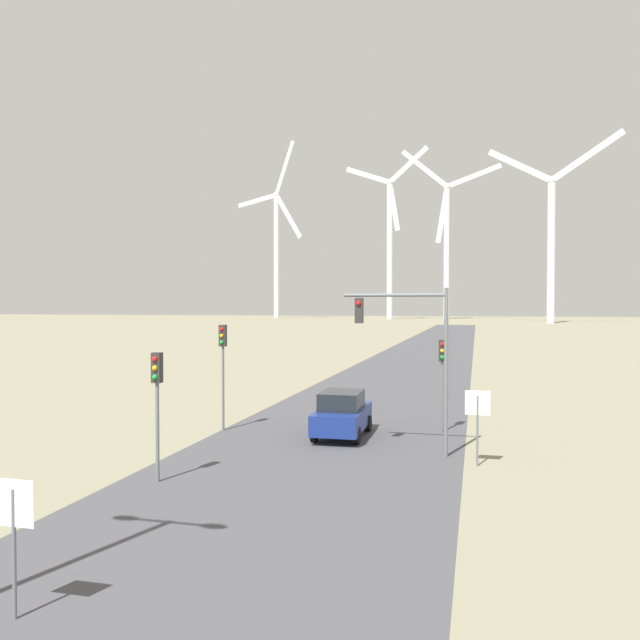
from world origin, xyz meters
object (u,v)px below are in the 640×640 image
(car_approaching, at_px, (342,414))
(wind_turbine_far_left, at_px, (276,242))
(traffic_light_mast_overhead, at_px, (410,338))
(traffic_light_post_near_right, at_px, (442,364))
(wind_turbine_center, at_px, (447,237))
(stop_sign_far, at_px, (478,413))
(wind_turbine_left, at_px, (390,237))
(traffic_light_post_near_left, at_px, (157,387))
(wind_turbine_right, at_px, (551,232))
(traffic_light_post_mid_left, at_px, (223,353))
(stop_sign_near, at_px, (14,521))

(car_approaching, bearing_deg, wind_turbine_far_left, 108.80)
(traffic_light_mast_overhead, distance_m, wind_turbine_far_left, 236.54)
(traffic_light_post_near_right, distance_m, wind_turbine_center, 215.48)
(stop_sign_far, height_order, traffic_light_mast_overhead, traffic_light_mast_overhead)
(stop_sign_far, height_order, wind_turbine_left, wind_turbine_left)
(wind_turbine_far_left, distance_m, wind_turbine_center, 68.80)
(traffic_light_post_near_left, xyz_separation_m, wind_turbine_far_left, (-70.71, 227.01, 28.33))
(traffic_light_post_near_right, height_order, wind_turbine_right, wind_turbine_right)
(car_approaching, bearing_deg, stop_sign_far, -32.79)
(traffic_light_post_near_right, distance_m, traffic_light_mast_overhead, 4.52)
(wind_turbine_far_left, bearing_deg, traffic_light_post_near_right, -70.15)
(traffic_light_mast_overhead, relative_size, wind_turbine_far_left, 0.08)
(wind_turbine_center, bearing_deg, wind_turbine_right, -56.09)
(traffic_light_post_near_right, bearing_deg, traffic_light_post_mid_left, -168.26)
(traffic_light_mast_overhead, xyz_separation_m, wind_turbine_left, (-29.53, 210.74, 26.74))
(traffic_light_post_near_left, xyz_separation_m, traffic_light_post_mid_left, (-1.13, 7.59, 0.40))
(stop_sign_near, height_order, wind_turbine_center, wind_turbine_center)
(stop_sign_far, relative_size, traffic_light_mast_overhead, 0.42)
(traffic_light_mast_overhead, height_order, wind_turbine_center, wind_turbine_center)
(wind_turbine_far_left, distance_m, wind_turbine_left, 49.37)
(stop_sign_far, distance_m, traffic_light_post_near_left, 10.21)
(stop_sign_far, xyz_separation_m, wind_turbine_left, (-31.84, 211.76, 29.12))
(traffic_light_post_near_left, bearing_deg, traffic_light_post_near_right, 50.40)
(traffic_light_post_near_right, relative_size, wind_turbine_left, 0.06)
(traffic_light_mast_overhead, distance_m, wind_turbine_left, 214.48)
(wind_turbine_right, bearing_deg, traffic_light_mast_overhead, -97.71)
(traffic_light_post_near_right, relative_size, traffic_light_post_mid_left, 0.86)
(car_approaching, relative_size, wind_turbine_center, 0.06)
(car_approaching, height_order, wind_turbine_far_left, wind_turbine_far_left)
(traffic_light_mast_overhead, height_order, wind_turbine_far_left, wind_turbine_far_left)
(stop_sign_near, height_order, traffic_light_mast_overhead, traffic_light_mast_overhead)
(traffic_light_mast_overhead, height_order, car_approaching, traffic_light_mast_overhead)
(stop_sign_near, xyz_separation_m, traffic_light_post_mid_left, (-2.85, 15.54, 1.58))
(wind_turbine_far_left, bearing_deg, traffic_light_post_near_left, -72.70)
(car_approaching, height_order, wind_turbine_right, wind_turbine_right)
(traffic_light_post_mid_left, relative_size, wind_turbine_far_left, 0.06)
(car_approaching, bearing_deg, traffic_light_post_mid_left, 179.90)
(stop_sign_far, bearing_deg, wind_turbine_left, 98.55)
(stop_sign_far, bearing_deg, traffic_light_post_mid_left, 161.90)
(traffic_light_post_near_right, bearing_deg, car_approaching, -153.95)
(stop_sign_far, distance_m, traffic_light_mast_overhead, 3.47)
(stop_sign_far, relative_size, wind_turbine_left, 0.04)
(traffic_light_post_mid_left, bearing_deg, wind_turbine_center, 90.24)
(traffic_light_post_near_left, distance_m, traffic_light_post_near_right, 12.27)
(stop_sign_near, bearing_deg, stop_sign_far, 58.25)
(traffic_light_post_near_left, bearing_deg, stop_sign_near, -77.74)
(stop_sign_near, bearing_deg, traffic_light_post_mid_left, 100.41)
(stop_sign_near, height_order, wind_turbine_far_left, wind_turbine_far_left)
(traffic_light_post_near_left, bearing_deg, wind_turbine_far_left, 107.30)
(stop_sign_far, xyz_separation_m, wind_turbine_right, (20.72, 171.09, 24.59))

